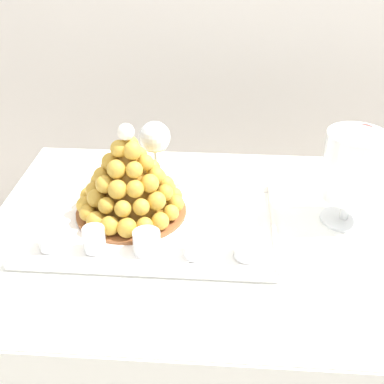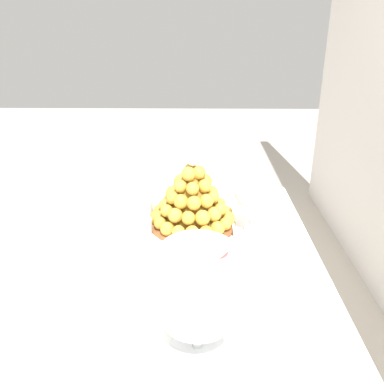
# 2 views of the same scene
# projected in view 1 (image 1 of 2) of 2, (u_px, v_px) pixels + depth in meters

# --- Properties ---
(buffet_table) EXTENTS (1.33, 0.80, 0.77)m
(buffet_table) POSITION_uv_depth(u_px,v_px,m) (261.00, 273.00, 1.30)
(buffet_table) COLOR brown
(buffet_table) RESTS_ON ground_plane
(serving_tray) EXTENTS (0.58, 0.36, 0.02)m
(serving_tray) POSITION_uv_depth(u_px,v_px,m) (152.00, 226.00, 1.24)
(serving_tray) COLOR white
(serving_tray) RESTS_ON buffet_table
(croquembouche) EXTENTS (0.27, 0.27, 0.24)m
(croquembouche) POSITION_uv_depth(u_px,v_px,m) (129.00, 182.00, 1.24)
(croquembouche) COLOR brown
(croquembouche) RESTS_ON serving_tray
(dessert_cup_left) EXTENTS (0.05, 0.05, 0.05)m
(dessert_cup_left) POSITION_uv_depth(u_px,v_px,m) (50.00, 239.00, 1.15)
(dessert_cup_left) COLOR silver
(dessert_cup_left) RESTS_ON serving_tray
(dessert_cup_mid_left) EXTENTS (0.05, 0.05, 0.06)m
(dessert_cup_mid_left) POSITION_uv_depth(u_px,v_px,m) (94.00, 240.00, 1.15)
(dessert_cup_mid_left) COLOR silver
(dessert_cup_mid_left) RESTS_ON serving_tray
(dessert_cup_centre) EXTENTS (0.06, 0.06, 0.05)m
(dessert_cup_centre) POSITION_uv_depth(u_px,v_px,m) (147.00, 243.00, 1.14)
(dessert_cup_centre) COLOR silver
(dessert_cup_centre) RESTS_ON serving_tray
(dessert_cup_mid_right) EXTENTS (0.06, 0.06, 0.05)m
(dessert_cup_mid_right) POSITION_uv_depth(u_px,v_px,m) (197.00, 247.00, 1.13)
(dessert_cup_mid_right) COLOR silver
(dessert_cup_mid_right) RESTS_ON serving_tray
(dessert_cup_right) EXTENTS (0.06, 0.06, 0.05)m
(dessert_cup_right) POSITION_uv_depth(u_px,v_px,m) (247.00, 247.00, 1.13)
(dessert_cup_right) COLOR silver
(dessert_cup_right) RESTS_ON serving_tray
(macaron_goblet) EXTENTS (0.14, 0.14, 0.24)m
(macaron_goblet) POSITION_uv_depth(u_px,v_px,m) (353.00, 166.00, 1.20)
(macaron_goblet) COLOR white
(macaron_goblet) RESTS_ON buffet_table
(wine_glass) EXTENTS (0.08, 0.08, 0.18)m
(wine_glass) POSITION_uv_depth(u_px,v_px,m) (155.00, 139.00, 1.36)
(wine_glass) COLOR silver
(wine_glass) RESTS_ON buffet_table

